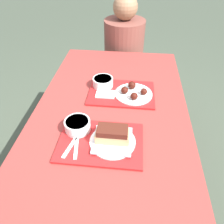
# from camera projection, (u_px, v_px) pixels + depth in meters

# --- Properties ---
(ground_plane) EXTENTS (12.00, 12.00, 0.00)m
(ground_plane) POSITION_uv_depth(u_px,v_px,m) (111.00, 185.00, 1.69)
(ground_plane) COLOR #424C3D
(picnic_table) EXTENTS (0.87, 1.58, 0.73)m
(picnic_table) POSITION_uv_depth(u_px,v_px,m) (110.00, 125.00, 1.27)
(picnic_table) COLOR maroon
(picnic_table) RESTS_ON ground_plane
(picnic_bench_far) EXTENTS (0.82, 0.28, 0.43)m
(picnic_bench_far) POSITION_uv_depth(u_px,v_px,m) (122.00, 76.00, 2.22)
(picnic_bench_far) COLOR maroon
(picnic_bench_far) RESTS_ON ground_plane
(tray_near) EXTENTS (0.40, 0.28, 0.01)m
(tray_near) POSITION_uv_depth(u_px,v_px,m) (101.00, 142.00, 1.04)
(tray_near) COLOR red
(tray_near) RESTS_ON picnic_table
(tray_far) EXTENTS (0.40, 0.28, 0.01)m
(tray_far) POSITION_uv_depth(u_px,v_px,m) (121.00, 93.00, 1.35)
(tray_far) COLOR red
(tray_far) RESTS_ON picnic_table
(bowl_coleslaw_near) EXTENTS (0.13, 0.13, 0.06)m
(bowl_coleslaw_near) POSITION_uv_depth(u_px,v_px,m) (77.00, 125.00, 1.08)
(bowl_coleslaw_near) COLOR white
(bowl_coleslaw_near) RESTS_ON tray_near
(brisket_sandwich_plate) EXTENTS (0.22, 0.22, 0.09)m
(brisket_sandwich_plate) POSITION_uv_depth(u_px,v_px,m) (113.00, 137.00, 1.01)
(brisket_sandwich_plate) COLOR white
(brisket_sandwich_plate) RESTS_ON tray_near
(plastic_fork_near) EXTENTS (0.06, 0.17, 0.00)m
(plastic_fork_near) POSITION_uv_depth(u_px,v_px,m) (72.00, 144.00, 1.02)
(plastic_fork_near) COLOR white
(plastic_fork_near) RESTS_ON tray_near
(plastic_knife_near) EXTENTS (0.04, 0.17, 0.00)m
(plastic_knife_near) POSITION_uv_depth(u_px,v_px,m) (76.00, 145.00, 1.02)
(plastic_knife_near) COLOR white
(plastic_knife_near) RESTS_ON tray_near
(condiment_packet) EXTENTS (0.04, 0.03, 0.01)m
(condiment_packet) POSITION_uv_depth(u_px,v_px,m) (104.00, 131.00, 1.08)
(condiment_packet) COLOR teal
(condiment_packet) RESTS_ON tray_near
(bowl_coleslaw_far) EXTENTS (0.13, 0.13, 0.06)m
(bowl_coleslaw_far) POSITION_uv_depth(u_px,v_px,m) (103.00, 82.00, 1.38)
(bowl_coleslaw_far) COLOR white
(bowl_coleslaw_far) RESTS_ON tray_far
(wings_plate_far) EXTENTS (0.23, 0.23, 0.06)m
(wings_plate_far) POSITION_uv_depth(u_px,v_px,m) (133.00, 92.00, 1.32)
(wings_plate_far) COLOR white
(wings_plate_far) RESTS_ON tray_far
(napkin_far) EXTENTS (0.11, 0.08, 0.01)m
(napkin_far) POSITION_uv_depth(u_px,v_px,m) (105.00, 94.00, 1.32)
(napkin_far) COLOR white
(napkin_far) RESTS_ON tray_far
(person_seated_across) EXTENTS (0.36, 0.36, 0.69)m
(person_seated_across) POSITION_uv_depth(u_px,v_px,m) (124.00, 43.00, 1.99)
(person_seated_across) COLOR brown
(person_seated_across) RESTS_ON picnic_bench_far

